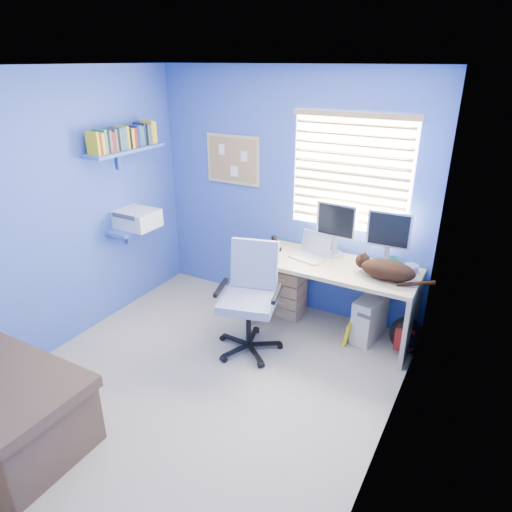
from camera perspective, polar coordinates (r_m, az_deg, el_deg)
The scene contains 21 objects.
floor at distance 4.09m, azimuth -6.50°, elevation -15.14°, with size 3.00×3.20×0.00m, color #BEB29B.
ceiling at distance 3.20m, azimuth -8.68°, elevation 22.47°, with size 3.00×3.20×0.00m, color white.
wall_back at distance 4.76m, azimuth 4.02°, elevation 7.66°, with size 3.00×0.01×2.50m, color blue.
wall_left at distance 4.47m, azimuth -23.24°, elevation 4.73°, with size 0.01×3.20×2.50m, color blue.
wall_right at distance 2.90m, azimuth 17.40°, elevation -4.21°, with size 0.01×3.20×2.50m, color blue.
desk at distance 4.56m, azimuth 9.46°, elevation -5.30°, with size 1.58×0.65×0.74m, color tan.
laptop at distance 4.47m, azimuth 6.65°, elevation 1.05°, with size 0.33×0.26×0.22m, color silver.
monitor_left at distance 4.52m, azimuth 9.98°, elevation 3.28°, with size 0.40×0.12×0.54m, color silver.
monitor_right at distance 4.38m, azimuth 16.22°, elevation 2.03°, with size 0.40×0.12×0.54m, color silver.
phone at distance 4.61m, azimuth 2.35°, elevation 1.56°, with size 0.09×0.11×0.17m, color black.
mug at distance 4.45m, azimuth 16.89°, elevation -0.82°, with size 0.10×0.09×0.10m, color #246864.
cd_spindle at distance 4.41m, azimuth 18.83°, elevation -1.50°, with size 0.13×0.13×0.07m, color silver.
cat at distance 4.19m, azimuth 16.17°, elevation -1.71°, with size 0.48×0.25×0.17m, color black.
tower_pc at distance 4.61m, azimuth 14.03°, elevation -7.46°, with size 0.19×0.44×0.45m, color beige.
drawer_boxes at distance 4.87m, azimuth 3.87°, elevation -4.43°, with size 0.35×0.28×0.54m, color tan.
yellow_book at distance 4.53m, azimuth 11.47°, elevation -9.37°, with size 0.03×0.17×0.24m, color yellow.
backpack at distance 4.53m, azimuth 18.26°, elevation -9.33°, with size 0.31×0.23×0.36m, color black.
office_chair at distance 4.27m, azimuth -0.76°, elevation -6.97°, with size 0.73×0.73×1.02m.
window_blinds at distance 4.43m, azimuth 11.68°, elevation 10.05°, with size 1.15×0.05×1.10m.
corkboard at distance 4.98m, azimuth -2.91°, elevation 11.94°, with size 0.64×0.02×0.52m.
wall_shelves at distance 4.79m, azimuth -15.52°, elevation 9.24°, with size 0.42×0.90×1.05m.
Camera 1 is at (1.93, -2.56, 2.54)m, focal length 32.00 mm.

